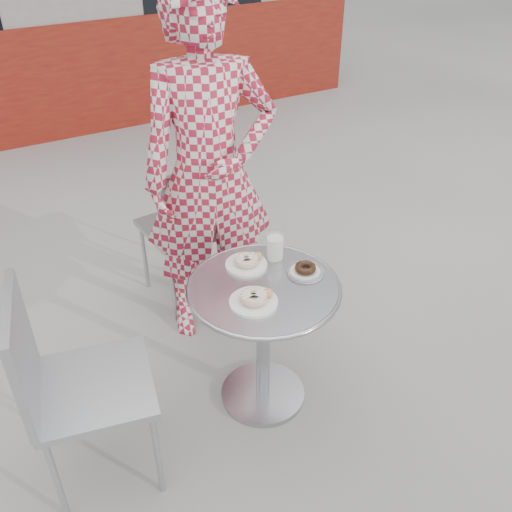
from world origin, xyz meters
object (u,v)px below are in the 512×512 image
bistro_table (264,316)px  plate_far (247,262)px  plate_checker (305,270)px  chair_left (98,420)px  chair_far (187,255)px  plate_near (254,299)px  seated_person (210,175)px  milk_cup (275,247)px

bistro_table → plate_far: bearing=87.2°
plate_far → plate_checker: bearing=-41.0°
chair_left → plate_far: 0.88m
chair_far → plate_far: 0.85m
chair_far → plate_near: size_ratio=4.51×
chair_left → plate_near: size_ratio=4.70×
seated_person → plate_near: size_ratio=9.10×
chair_left → plate_near: (0.67, -0.06, 0.40)m
seated_person → milk_cup: bearing=-66.4°
chair_far → seated_person: 0.68m
seated_person → plate_checker: (0.15, -0.62, -0.22)m
bistro_table → plate_checker: 0.27m
plate_far → bistro_table: bearing=-92.8°
plate_near → milk_cup: size_ratio=1.53×
chair_far → seated_person: (0.04, -0.29, 0.62)m
plate_near → plate_checker: bearing=14.5°
chair_far → plate_checker: size_ratio=5.52×
bistro_table → seated_person: seated_person is taller
plate_far → plate_near: size_ratio=0.94×
plate_near → plate_far: bearing=68.4°
chair_far → chair_left: (-0.78, -0.92, 0.01)m
seated_person → chair_far: bearing=109.7°
bistro_table → chair_left: 0.79m
chair_far → plate_far: bearing=84.2°
seated_person → plate_far: size_ratio=9.70×
plate_far → plate_near: (-0.10, -0.24, 0.00)m
chair_left → milk_cup: (0.91, 0.17, 0.44)m
plate_far → plate_checker: plate_far is taller
plate_checker → seated_person: bearing=103.5°
bistro_table → plate_near: 0.22m
bistro_table → plate_near: size_ratio=3.38×
seated_person → plate_near: bearing=-89.0°
bistro_table → milk_cup: size_ratio=5.18×
plate_checker → milk_cup: 0.18m
chair_far → plate_near: 1.07m
plate_far → chair_far: bearing=89.5°
plate_far → seated_person: bearing=84.5°
chair_left → plate_checker: 1.04m
chair_left → seated_person: seated_person is taller
bistro_table → chair_far: chair_far is taller
plate_far → milk_cup: 0.14m
plate_checker → milk_cup: (-0.06, 0.16, 0.05)m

